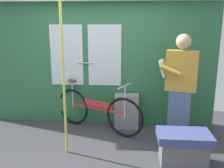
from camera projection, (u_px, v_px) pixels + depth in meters
name	position (u px, v px, depth m)	size (l,w,h in m)	color
ground_plane	(86.00, 157.00, 3.49)	(5.33, 4.24, 0.04)	#38383D
train_door_wall	(96.00, 61.00, 4.49)	(4.33, 0.28, 2.27)	#2D6B42
bicycle_near_door	(97.00, 110.00, 4.31)	(1.61, 0.86, 0.89)	black
passenger_reading_newspaper	(180.00, 86.00, 3.80)	(0.62, 0.56, 1.71)	slate
trash_bin_by_wall	(126.00, 111.00, 4.44)	(0.43, 0.28, 0.62)	gray
handrail_pole	(64.00, 78.00, 3.35)	(0.04, 0.04, 2.23)	#C6C14C
bench_seat_corner	(183.00, 147.00, 3.25)	(0.70, 0.44, 0.45)	#3D477F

